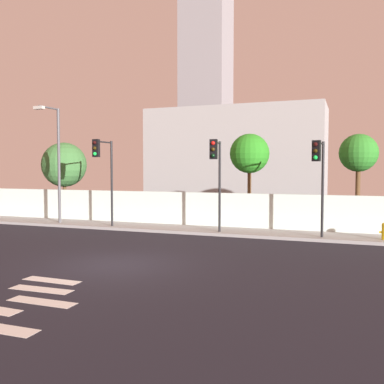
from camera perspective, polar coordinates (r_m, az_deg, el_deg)
The scene contains 13 objects.
ground_plane at distance 14.67m, azimuth -10.33°, elevation -9.62°, with size 80.00×80.00×0.00m, color black.
sidewalk at distance 21.99m, azimuth 0.71°, elevation -5.13°, with size 36.00×2.40×0.15m, color #969696.
perimeter_wall at distance 23.08m, azimuth 1.80°, elevation -2.30°, with size 36.00×0.18×1.80m, color silver.
crosswalk_marking at distance 11.49m, azimuth -21.39°, elevation -13.34°, with size 3.21×3.86×0.01m.
traffic_light_left at distance 19.88m, azimuth 3.30°, elevation 3.62°, with size 0.40×1.78×4.42m.
traffic_light_center at distance 19.34m, azimuth 16.73°, elevation 3.20°, with size 0.48×1.20×4.30m.
traffic_light_right at distance 22.53m, azimuth -11.84°, elevation 3.77°, with size 0.34×1.70×4.58m.
street_lamp_curbside at distance 25.23m, azimuth -17.82°, elevation 4.69°, with size 0.61×1.72×6.51m.
roadside_tree_leftmost at distance 28.59m, azimuth -16.83°, elevation 3.51°, with size 2.86×2.86×4.94m.
roadside_tree_midleft at distance 23.35m, azimuth 7.75°, elevation 5.08°, with size 2.15×2.15×5.15m.
roadside_tree_midright at distance 22.77m, azimuth 21.50°, elevation 4.77°, with size 1.89×1.89×4.98m.
low_building_distant at distance 36.97m, azimuth 5.96°, elevation 4.58°, with size 14.91×6.00×8.40m, color #A5A5A5.
tower_on_skyline at distance 51.36m, azimuth 1.92°, elevation 14.17°, with size 5.27×5.00×26.21m, color gray.
Camera 1 is at (7.35, -12.28, 3.21)m, focal length 39.63 mm.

